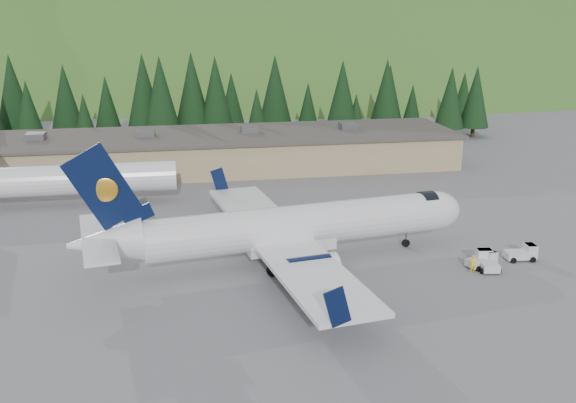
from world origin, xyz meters
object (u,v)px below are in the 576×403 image
(second_airliner, at_px, (57,179))
(terminal_building, at_px, (216,151))
(airliner, at_px, (288,228))
(baggage_tug_c, at_px, (486,261))
(ramp_worker, at_px, (473,264))
(baggage_tug_b, at_px, (523,253))
(baggage_tug_a, at_px, (484,260))

(second_airliner, relative_size, terminal_building, 0.39)
(airliner, height_order, baggage_tug_c, airliner)
(terminal_building, bearing_deg, ramp_worker, -65.60)
(baggage_tug_c, height_order, terminal_building, terminal_building)
(airliner, distance_m, ramp_worker, 16.84)
(baggage_tug_b, relative_size, ramp_worker, 1.78)
(baggage_tug_a, height_order, ramp_worker, ramp_worker)
(terminal_building, bearing_deg, baggage_tug_c, -63.50)
(terminal_building, distance_m, ramp_worker, 47.78)
(second_airliner, distance_m, baggage_tug_a, 49.04)
(baggage_tug_c, bearing_deg, terminal_building, 34.57)
(terminal_building, bearing_deg, baggage_tug_b, -58.21)
(airliner, distance_m, baggage_tug_c, 18.23)
(baggage_tug_a, relative_size, terminal_building, 0.04)
(baggage_tug_a, distance_m, terminal_building, 47.53)
(terminal_building, bearing_deg, airliner, -84.12)
(airliner, distance_m, baggage_tug_a, 18.08)
(airliner, height_order, baggage_tug_b, airliner)
(second_airliner, height_order, terminal_building, second_airliner)
(baggage_tug_c, xyz_separation_m, terminal_building, (-21.36, 42.85, 1.92))
(baggage_tug_b, height_order, terminal_building, terminal_building)
(airliner, xyz_separation_m, baggage_tug_b, (21.80, -3.36, -2.63))
(baggage_tug_b, xyz_separation_m, baggage_tug_c, (-4.37, -1.33, 0.03))
(terminal_building, bearing_deg, second_airliner, -141.22)
(second_airliner, xyz_separation_m, baggage_tug_a, (41.21, -26.44, -2.68))
(second_airliner, relative_size, ramp_worker, 16.70)
(second_airliner, distance_m, baggage_tug_c, 49.31)
(airliner, distance_m, second_airliner, 32.55)
(baggage_tug_a, xyz_separation_m, ramp_worker, (-1.58, -1.04, 0.18))
(airliner, relative_size, second_airliner, 1.36)
(baggage_tug_c, height_order, ramp_worker, ramp_worker)
(baggage_tug_a, relative_size, baggage_tug_b, 1.01)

